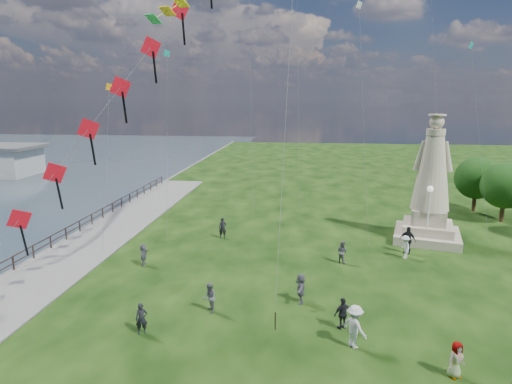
# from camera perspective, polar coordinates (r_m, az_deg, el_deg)

# --- Properties ---
(waterfront) EXTENTS (200.00, 200.00, 1.51)m
(waterfront) POSITION_cam_1_polar(r_m,az_deg,el_deg) (31.42, -26.86, -8.91)
(waterfront) COLOR #33424D
(waterfront) RESTS_ON ground
(statue) EXTENTS (5.66, 5.66, 9.51)m
(statue) POSITION_cam_1_polar(r_m,az_deg,el_deg) (34.66, 22.23, -0.26)
(statue) COLOR beige
(statue) RESTS_ON ground
(lamppost) EXTENTS (0.42, 0.42, 4.51)m
(lamppost) POSITION_cam_1_polar(r_m,az_deg,el_deg) (33.14, 22.08, -1.40)
(lamppost) COLOR silver
(lamppost) RESTS_ON ground
(tree_row) EXTENTS (7.38, 12.42, 5.26)m
(tree_row) POSITION_cam_1_polar(r_m,az_deg,el_deg) (42.72, 30.80, 0.58)
(tree_row) COLOR #382314
(tree_row) RESTS_ON ground
(person_0) EXTENTS (0.64, 0.54, 1.48)m
(person_0) POSITION_cam_1_polar(r_m,az_deg,el_deg) (21.09, -15.02, -16.01)
(person_0) COLOR black
(person_0) RESTS_ON ground
(person_1) EXTENTS (0.71, 0.88, 1.56)m
(person_1) POSITION_cam_1_polar(r_m,az_deg,el_deg) (22.31, -6.21, -13.87)
(person_1) COLOR #595960
(person_1) RESTS_ON ground
(person_2) EXTENTS (1.32, 1.37, 1.94)m
(person_2) POSITION_cam_1_polar(r_m,az_deg,el_deg) (19.84, 13.02, -17.08)
(person_2) COLOR silver
(person_2) RESTS_ON ground
(person_3) EXTENTS (1.03, 0.86, 1.57)m
(person_3) POSITION_cam_1_polar(r_m,az_deg,el_deg) (21.16, 11.50, -15.59)
(person_3) COLOR black
(person_3) RESTS_ON ground
(person_4) EXTENTS (0.85, 0.72, 1.49)m
(person_4) POSITION_cam_1_polar(r_m,az_deg,el_deg) (19.35, 25.11, -19.59)
(person_4) COLOR #595960
(person_4) RESTS_ON ground
(person_5) EXTENTS (0.78, 1.42, 1.45)m
(person_5) POSITION_cam_1_polar(r_m,az_deg,el_deg) (28.92, -14.77, -8.06)
(person_5) COLOR #595960
(person_5) RESTS_ON ground
(person_6) EXTENTS (0.67, 0.53, 1.63)m
(person_6) POSITION_cam_1_polar(r_m,az_deg,el_deg) (33.24, -4.47, -4.82)
(person_6) COLOR black
(person_6) RESTS_ON ground
(person_7) EXTENTS (0.85, 0.82, 1.51)m
(person_7) POSITION_cam_1_polar(r_m,az_deg,el_deg) (28.91, 11.39, -7.83)
(person_7) COLOR #595960
(person_7) RESTS_ON ground
(person_8) EXTENTS (0.69, 1.10, 1.59)m
(person_8) POSITION_cam_1_polar(r_m,az_deg,el_deg) (30.83, 19.29, -6.93)
(person_8) COLOR silver
(person_8) RESTS_ON ground
(person_9) EXTENTS (1.27, 1.10, 1.94)m
(person_9) POSITION_cam_1_polar(r_m,az_deg,el_deg) (31.78, 19.56, -6.05)
(person_9) COLOR black
(person_9) RESTS_ON ground
(person_11) EXTENTS (0.74, 1.54, 1.62)m
(person_11) POSITION_cam_1_polar(r_m,az_deg,el_deg) (23.27, 5.98, -12.63)
(person_11) COLOR #595960
(person_11) RESTS_ON ground
(red_kite_train) EXTENTS (10.47, 9.35, 17.36)m
(red_kite_train) POSITION_cam_1_polar(r_m,az_deg,el_deg) (21.74, -17.98, 12.26)
(red_kite_train) COLOR black
(red_kite_train) RESTS_ON ground
(small_kites) EXTENTS (28.97, 16.71, 27.99)m
(small_kites) POSITION_cam_1_polar(r_m,az_deg,el_deg) (37.36, 6.19, 18.73)
(small_kites) COLOR teal
(small_kites) RESTS_ON ground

